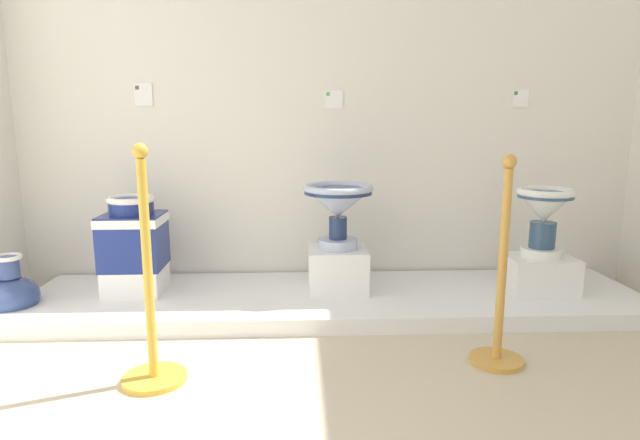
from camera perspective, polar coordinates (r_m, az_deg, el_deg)
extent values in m
cube|color=silver|center=(3.54, 1.19, 16.80)|extent=(4.26, 0.06, 2.96)
cube|color=white|center=(3.21, 1.65, -8.63)|extent=(3.65, 0.88, 0.09)
cube|color=white|center=(3.36, -19.34, -6.12)|extent=(0.33, 0.32, 0.15)
cube|color=navy|center=(3.30, -19.59, -2.15)|extent=(0.35, 0.32, 0.32)
cube|color=white|center=(3.28, -19.73, 0.02)|extent=(0.35, 0.32, 0.05)
cylinder|color=navy|center=(3.27, -19.82, 1.38)|extent=(0.26, 0.26, 0.09)
torus|color=white|center=(3.26, -19.86, 2.14)|extent=(0.28, 0.28, 0.04)
cube|color=white|center=(3.21, 1.93, -5.33)|extent=(0.35, 0.33, 0.26)
cylinder|color=#AEBAD8|center=(3.17, 1.95, -2.57)|extent=(0.24, 0.24, 0.06)
cylinder|color=navy|center=(3.15, 1.96, -0.86)|extent=(0.11, 0.11, 0.13)
cone|color=#AEBAD8|center=(3.12, 1.98, 1.91)|extent=(0.41, 0.41, 0.17)
cylinder|color=navy|center=(3.11, 1.99, 3.13)|extent=(0.40, 0.40, 0.03)
torus|color=#AEBAD8|center=(3.11, 1.99, 3.49)|extent=(0.42, 0.42, 0.04)
cylinder|color=navy|center=(3.11, 1.99, 3.40)|extent=(0.29, 0.29, 0.01)
cube|color=white|center=(3.44, 22.71, -5.45)|extent=(0.39, 0.29, 0.22)
cylinder|color=white|center=(3.40, 22.87, -3.24)|extent=(0.23, 0.23, 0.06)
cylinder|color=#2D4A68|center=(3.38, 23.00, -1.50)|extent=(0.15, 0.15, 0.16)
cone|color=white|center=(3.35, 23.21, 1.30)|extent=(0.32, 0.32, 0.18)
cylinder|color=#2D4A68|center=(3.34, 23.29, 2.48)|extent=(0.31, 0.31, 0.03)
torus|color=white|center=(3.34, 23.32, 2.82)|extent=(0.33, 0.33, 0.04)
cylinder|color=#2D4A68|center=(3.34, 23.31, 2.73)|extent=(0.22, 0.22, 0.01)
cube|color=white|center=(3.61, -18.63, 12.79)|extent=(0.11, 0.01, 0.14)
cube|color=slate|center=(3.62, -19.24, 13.42)|extent=(0.02, 0.01, 0.02)
cube|color=white|center=(3.48, 1.50, 12.97)|extent=(0.12, 0.01, 0.11)
cube|color=#5B9E4C|center=(3.48, 0.87, 13.53)|extent=(0.02, 0.01, 0.02)
cube|color=white|center=(3.77, 20.94, 12.22)|extent=(0.10, 0.01, 0.11)
cube|color=#5B9E4C|center=(3.76, 20.50, 12.78)|extent=(0.02, 0.01, 0.02)
cylinder|color=white|center=(3.47, -30.30, -9.15)|extent=(0.12, 0.12, 0.03)
ellipsoid|color=#33467D|center=(3.43, -30.50, -7.17)|extent=(0.29, 0.29, 0.22)
cylinder|color=#33467D|center=(3.39, -30.77, -4.45)|extent=(0.12, 0.12, 0.12)
torus|color=white|center=(3.38, -30.86, -3.50)|extent=(0.16, 0.16, 0.02)
cylinder|color=gold|center=(2.47, -17.54, -16.07)|extent=(0.28, 0.28, 0.02)
cylinder|color=gold|center=(2.30, -18.20, -5.32)|extent=(0.04, 0.04, 0.93)
sphere|color=gold|center=(2.22, -18.95, 7.11)|extent=(0.06, 0.06, 0.06)
cylinder|color=gold|center=(2.66, 18.60, -14.21)|extent=(0.24, 0.24, 0.02)
cylinder|color=gold|center=(2.51, 19.21, -4.76)|extent=(0.04, 0.04, 0.88)
sphere|color=gold|center=(2.43, 19.89, 6.01)|extent=(0.06, 0.06, 0.06)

